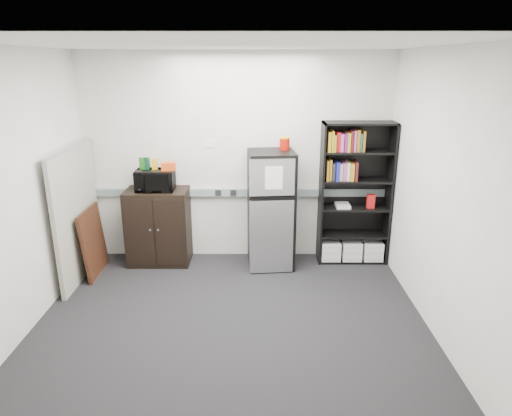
% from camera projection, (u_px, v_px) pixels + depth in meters
% --- Properties ---
extents(floor, '(4.00, 4.00, 0.00)m').
position_uv_depth(floor, '(231.00, 322.00, 4.70)').
color(floor, black).
rests_on(floor, ground).
extents(wall_back, '(4.00, 0.02, 2.70)m').
position_uv_depth(wall_back, '(237.00, 159.00, 5.95)').
color(wall_back, silver).
rests_on(wall_back, floor).
extents(wall_right, '(0.02, 3.50, 2.70)m').
position_uv_depth(wall_right, '(442.00, 197.00, 4.28)').
color(wall_right, silver).
rests_on(wall_right, floor).
extents(wall_left, '(0.02, 3.50, 2.70)m').
position_uv_depth(wall_left, '(17.00, 196.00, 4.29)').
color(wall_left, silver).
rests_on(wall_left, floor).
extents(ceiling, '(4.00, 3.50, 0.02)m').
position_uv_depth(ceiling, '(226.00, 44.00, 3.87)').
color(ceiling, white).
rests_on(ceiling, wall_back).
extents(electrical_raceway, '(3.92, 0.05, 0.10)m').
position_uv_depth(electrical_raceway, '(237.00, 192.00, 6.06)').
color(electrical_raceway, gray).
rests_on(electrical_raceway, wall_back).
extents(wall_note, '(0.14, 0.00, 0.10)m').
position_uv_depth(wall_note, '(210.00, 143.00, 5.88)').
color(wall_note, white).
rests_on(wall_note, wall_back).
extents(bookshelf, '(0.90, 0.34, 1.85)m').
position_uv_depth(bookshelf, '(355.00, 195.00, 5.90)').
color(bookshelf, black).
rests_on(bookshelf, floor).
extents(cubicle_partition, '(0.06, 1.30, 1.62)m').
position_uv_depth(cubicle_partition, '(77.00, 214.00, 5.48)').
color(cubicle_partition, gray).
rests_on(cubicle_partition, floor).
extents(cabinet, '(0.80, 0.53, 0.99)m').
position_uv_depth(cabinet, '(159.00, 226.00, 5.97)').
color(cabinet, black).
rests_on(cabinet, floor).
extents(microwave, '(0.48, 0.33, 0.26)m').
position_uv_depth(microwave, '(155.00, 180.00, 5.77)').
color(microwave, black).
rests_on(microwave, cabinet).
extents(snack_box_a, '(0.08, 0.06, 0.15)m').
position_uv_depth(snack_box_a, '(143.00, 164.00, 5.74)').
color(snack_box_a, '#1C5B1A').
rests_on(snack_box_a, microwave).
extents(snack_box_b, '(0.08, 0.07, 0.15)m').
position_uv_depth(snack_box_b, '(147.00, 164.00, 5.74)').
color(snack_box_b, '#0D3A24').
rests_on(snack_box_b, microwave).
extents(snack_box_c, '(0.07, 0.06, 0.14)m').
position_uv_depth(snack_box_c, '(155.00, 164.00, 5.74)').
color(snack_box_c, orange).
rests_on(snack_box_c, microwave).
extents(snack_bag, '(0.19, 0.13, 0.10)m').
position_uv_depth(snack_bag, '(168.00, 166.00, 5.70)').
color(snack_bag, '#C64213').
rests_on(snack_bag, microwave).
extents(refrigerator, '(0.62, 0.64, 1.51)m').
position_uv_depth(refrigerator, '(271.00, 210.00, 5.82)').
color(refrigerator, black).
rests_on(refrigerator, floor).
extents(coffee_can, '(0.13, 0.13, 0.18)m').
position_uv_depth(coffee_can, '(285.00, 142.00, 5.68)').
color(coffee_can, '#A11007').
rests_on(coffee_can, refrigerator).
extents(framed_poster, '(0.11, 0.66, 0.85)m').
position_uv_depth(framed_poster, '(93.00, 242.00, 5.65)').
color(framed_poster, black).
rests_on(framed_poster, floor).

